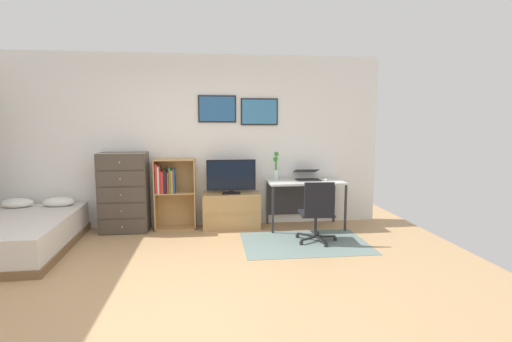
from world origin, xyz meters
TOP-DOWN VIEW (x-y plane):
  - ground_plane at (0.00, 0.00)m, footprint 7.20×7.20m
  - wall_back_with_posters at (0.01, 2.43)m, footprint 6.12×0.09m
  - area_rug at (1.59, 1.25)m, footprint 1.70×1.20m
  - bed at (-2.16, 1.36)m, footprint 1.37×2.08m
  - dresser at (-0.98, 2.15)m, footprint 0.70×0.46m
  - bookshelf at (-0.29, 2.22)m, footprint 0.62×0.30m
  - tv_stand at (0.64, 2.17)m, footprint 0.89×0.41m
  - television at (0.64, 2.15)m, footprint 0.76×0.16m
  - desk at (1.79, 2.14)m, footprint 1.18×0.62m
  - office_chair at (1.76, 1.23)m, footprint 0.57×0.58m
  - laptop at (1.85, 2.19)m, footprint 0.39×0.42m
  - computer_mouse at (2.11, 2.05)m, footprint 0.06×0.10m
  - bamboo_vase at (1.35, 2.24)m, footprint 0.09×0.10m

SIDE VIEW (x-z plane):
  - ground_plane at x=0.00m, z-range 0.00..0.00m
  - area_rug at x=1.59m, z-range 0.00..0.01m
  - bed at x=-2.16m, z-range -0.06..0.50m
  - tv_stand at x=0.64m, z-range 0.00..0.55m
  - office_chair at x=1.76m, z-range 0.03..0.89m
  - dresser at x=-0.98m, z-range 0.00..1.20m
  - desk at x=1.79m, z-range 0.24..0.98m
  - bookshelf at x=-0.29m, z-range 0.09..1.18m
  - computer_mouse at x=2.11m, z-range 0.74..0.77m
  - laptop at x=1.85m, z-range 0.72..0.89m
  - television at x=0.64m, z-range 0.54..1.07m
  - bamboo_vase at x=1.35m, z-range 0.72..1.17m
  - wall_back_with_posters at x=0.01m, z-range 0.01..2.71m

